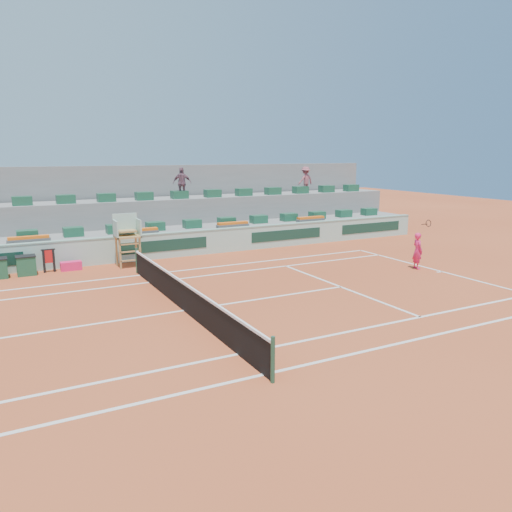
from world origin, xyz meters
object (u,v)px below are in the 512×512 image
object	(u,v)px
player_bag	(71,266)
drink_cooler_a	(26,265)
umpire_chair	(127,233)
tennis_player	(418,251)

from	to	relation	value
player_bag	drink_cooler_a	distance (m)	1.81
player_bag	umpire_chair	bearing A→B (deg)	-7.84
player_bag	drink_cooler_a	bearing A→B (deg)	-178.46
umpire_chair	drink_cooler_a	world-z (taller)	umpire_chair
tennis_player	player_bag	bearing A→B (deg)	153.44
umpire_chair	tennis_player	world-z (taller)	umpire_chair
player_bag	tennis_player	bearing A→B (deg)	-26.56
tennis_player	umpire_chair	bearing A→B (deg)	149.97
player_bag	tennis_player	size ratio (longest dim) A/B	0.39
player_bag	tennis_player	distance (m)	15.42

